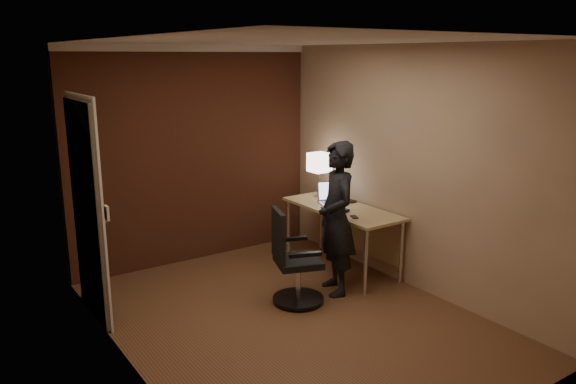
% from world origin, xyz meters
% --- Properties ---
extents(room, '(4.00, 4.00, 4.00)m').
position_xyz_m(room, '(-0.27, 1.54, 1.37)').
color(room, brown).
rests_on(room, ground).
extents(desk, '(0.60, 1.50, 0.73)m').
position_xyz_m(desk, '(1.25, 0.70, 0.60)').
color(desk, tan).
rests_on(desk, ground).
extents(desk_lamp, '(0.22, 0.22, 0.54)m').
position_xyz_m(desk_lamp, '(1.24, 1.20, 1.15)').
color(desk_lamp, silver).
rests_on(desk_lamp, desk).
extents(laptop, '(0.40, 0.36, 0.23)m').
position_xyz_m(laptop, '(1.24, 0.94, 0.79)').
color(laptop, silver).
rests_on(laptop, desk).
extents(mouse, '(0.07, 0.11, 0.03)m').
position_xyz_m(mouse, '(1.09, 0.54, 0.75)').
color(mouse, black).
rests_on(mouse, desk).
extents(phone, '(0.10, 0.13, 0.01)m').
position_xyz_m(phone, '(1.03, 0.32, 0.73)').
color(phone, black).
rests_on(phone, desk).
extents(wallet, '(0.10, 0.12, 0.02)m').
position_xyz_m(wallet, '(1.40, 0.81, 0.74)').
color(wallet, black).
rests_on(wallet, desk).
extents(office_chair, '(0.54, 0.59, 0.94)m').
position_xyz_m(office_chair, '(0.20, 0.26, 0.41)').
color(office_chair, black).
rests_on(office_chair, ground).
extents(person, '(0.55, 0.66, 1.57)m').
position_xyz_m(person, '(0.73, 0.24, 0.78)').
color(person, black).
rests_on(person, ground).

